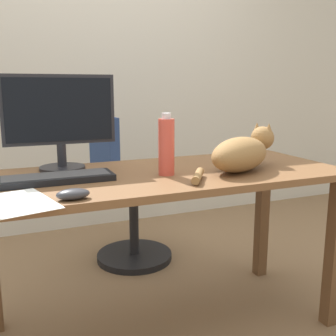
% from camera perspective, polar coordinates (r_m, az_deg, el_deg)
% --- Properties ---
extents(ground_plane, '(8.00, 8.00, 0.00)m').
position_cam_1_polar(ground_plane, '(2.01, -0.43, -21.67)').
color(ground_plane, '#846647').
extents(back_wall, '(6.00, 0.04, 2.60)m').
position_cam_1_polar(back_wall, '(3.16, -11.50, 14.92)').
color(back_wall, beige).
rests_on(back_wall, ground_plane).
extents(desk, '(1.57, 0.67, 0.74)m').
position_cam_1_polar(desk, '(1.75, -0.47, -3.97)').
color(desk, brown).
rests_on(desk, ground_plane).
extents(office_chair, '(0.48, 0.48, 0.93)m').
position_cam_1_polar(office_chair, '(2.52, -6.01, -4.56)').
color(office_chair, black).
rests_on(office_chair, ground_plane).
extents(monitor, '(0.48, 0.20, 0.41)m').
position_cam_1_polar(monitor, '(1.80, -15.23, 6.84)').
color(monitor, '#232328').
rests_on(monitor, desk).
extents(keyboard, '(0.44, 0.15, 0.03)m').
position_cam_1_polar(keyboard, '(1.61, -15.69, -1.42)').
color(keyboard, black).
rests_on(keyboard, desk).
extents(cat, '(0.55, 0.34, 0.20)m').
position_cam_1_polar(cat, '(1.77, 10.59, 2.22)').
color(cat, olive).
rests_on(cat, desk).
extents(computer_mouse, '(0.11, 0.06, 0.04)m').
position_cam_1_polar(computer_mouse, '(1.34, -13.43, -3.65)').
color(computer_mouse, '#333338').
rests_on(computer_mouse, desk).
extents(paper_sheet, '(0.28, 0.34, 0.00)m').
position_cam_1_polar(paper_sheet, '(1.36, -20.98, -4.64)').
color(paper_sheet, white).
rests_on(paper_sheet, desk).
extents(spray_bottle, '(0.07, 0.07, 0.26)m').
position_cam_1_polar(spray_bottle, '(1.65, -0.23, 3.13)').
color(spray_bottle, '#D84C3D').
rests_on(spray_bottle, desk).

